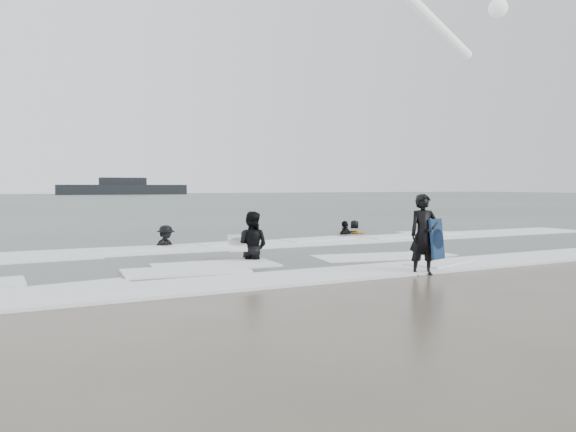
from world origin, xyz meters
name	(u,v)px	position (x,y,z in m)	size (l,w,h in m)	color
ground	(374,268)	(0.00, 0.00, 0.00)	(320.00, 320.00, 0.00)	brown
sea	(73,200)	(0.00, 80.00, 0.06)	(320.00, 320.00, 0.00)	#47544C
surfer_centre	(423,275)	(0.40, -1.45, 0.00)	(0.71, 0.46, 1.94)	black
surfer_wading	(252,262)	(-2.41, 2.39, 0.00)	(0.95, 0.74, 1.96)	black
surfer_breaker	(166,248)	(-3.65, 7.01, 0.00)	(1.05, 0.60, 1.62)	black
surfer_right_near	(345,235)	(4.46, 8.52, 0.00)	(1.04, 0.43, 1.78)	black
surfer_right_far	(355,229)	(6.76, 11.34, 0.00)	(0.77, 0.50, 1.59)	black
surf_foam	(306,251)	(0.00, 3.70, 0.04)	(30.03, 9.06, 0.09)	white
bodyboards	(339,237)	(0.95, 3.27, 0.50)	(8.58, 11.04, 1.25)	#0F2548
vessel_horizon	(123,188)	(17.23, 136.39, 1.61)	(32.06, 5.73, 4.35)	black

